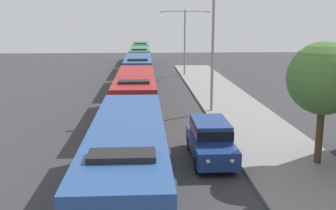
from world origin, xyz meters
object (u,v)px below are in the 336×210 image
at_px(bus_second_in_line, 136,96).
at_px(streetlamp_far, 185,35).
at_px(bus_lead, 128,163).
at_px(bus_fourth_in_line, 140,59).
at_px(white_suv, 210,138).
at_px(streetlamp_mid, 213,37).
at_px(bus_middle, 138,71).
at_px(bus_rear, 141,51).
at_px(roadside_tree, 324,79).

xyz_separation_m(bus_second_in_line, streetlamp_far, (5.40, 22.16, 3.17)).
relative_size(bus_lead, bus_fourth_in_line, 1.02).
height_order(bus_lead, white_suv, bus_lead).
height_order(bus_fourth_in_line, streetlamp_mid, streetlamp_mid).
bearing_deg(white_suv, bus_fourth_in_line, 96.35).
height_order(bus_lead, bus_middle, same).
relative_size(bus_middle, white_suv, 2.14).
height_order(bus_second_in_line, bus_fourth_in_line, same).
relative_size(bus_middle, streetlamp_far, 1.43).
xyz_separation_m(bus_second_in_line, bus_rear, (0.00, 38.15, 0.00)).
relative_size(bus_second_in_line, streetlamp_far, 1.52).
bearing_deg(white_suv, bus_rear, 94.60).
relative_size(bus_lead, bus_middle, 1.05).
height_order(bus_lead, bus_second_in_line, same).
height_order(bus_middle, bus_fourth_in_line, same).
bearing_deg(bus_middle, streetlamp_mid, -63.05).
height_order(streetlamp_mid, streetlamp_far, streetlamp_mid).
bearing_deg(roadside_tree, white_suv, 166.01).
xyz_separation_m(bus_lead, bus_middle, (-0.00, 25.57, -0.00)).
relative_size(bus_middle, bus_rear, 0.90).
xyz_separation_m(bus_lead, streetlamp_far, (5.40, 34.92, 3.17)).
bearing_deg(roadside_tree, bus_middle, 111.23).
bearing_deg(bus_middle, bus_lead, -90.00).
height_order(bus_rear, white_suv, bus_rear).
relative_size(streetlamp_far, roadside_tree, 1.37).
bearing_deg(bus_second_in_line, bus_middle, 90.00).
height_order(white_suv, streetlamp_far, streetlamp_far).
bearing_deg(bus_lead, bus_fourth_in_line, 90.00).
relative_size(bus_rear, white_suv, 2.37).
relative_size(bus_second_in_line, bus_fourth_in_line, 1.04).
bearing_deg(bus_middle, bus_rear, 90.00).
xyz_separation_m(bus_fourth_in_line, bus_rear, (0.00, 12.72, 0.00)).
xyz_separation_m(white_suv, streetlamp_mid, (1.70, 9.99, 4.38)).
distance_m(bus_lead, streetlamp_far, 35.48).
relative_size(bus_lead, streetlamp_mid, 1.30).
xyz_separation_m(bus_lead, bus_fourth_in_line, (-0.00, 38.19, -0.00)).
bearing_deg(roadside_tree, bus_fourth_in_line, 103.82).
bearing_deg(bus_middle, bus_fourth_in_line, 90.00).
distance_m(bus_fourth_in_line, bus_rear, 12.72).
bearing_deg(streetlamp_far, streetlamp_mid, -90.00).
bearing_deg(bus_rear, streetlamp_far, -71.35).
distance_m(white_suv, streetlamp_far, 30.25).
bearing_deg(bus_lead, bus_rear, 90.00).
xyz_separation_m(bus_rear, streetlamp_mid, (5.40, -35.96, 3.73)).
bearing_deg(bus_lead, bus_middle, 90.00).
bearing_deg(bus_second_in_line, bus_lead, -90.00).
height_order(bus_lead, streetlamp_mid, streetlamp_mid).
bearing_deg(bus_rear, streetlamp_mid, -81.46).
distance_m(bus_fourth_in_line, streetlamp_mid, 24.15).
relative_size(bus_second_in_line, bus_rear, 0.96).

